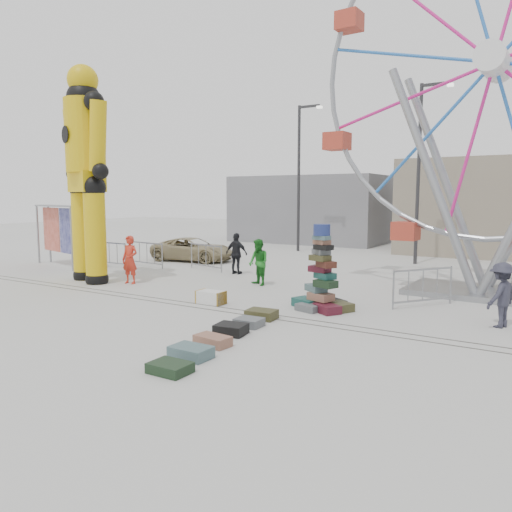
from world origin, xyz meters
The scene contains 26 objects.
ground centered at (0.00, 0.00, 0.00)m, with size 90.00×90.00×0.00m, color #9E9E99.
track_line_near centered at (0.00, 0.60, 0.00)m, with size 40.00×0.04×0.01m, color #47443F.
track_line_far centered at (0.00, 1.00, 0.00)m, with size 40.00×0.04×0.01m, color #47443F.
building_left centered at (-6.00, 22.00, 2.20)m, with size 10.00×8.00×4.40m, color gray.
lamp_post_right centered at (3.09, 13.00, 4.48)m, with size 1.41×0.25×8.00m.
lamp_post_left centered at (-3.91, 15.00, 4.48)m, with size 1.41×0.25×8.00m.
suitcase_tower centered at (3.15, 2.29, 0.65)m, with size 1.83×1.52×2.33m.
crash_test_dummy centered at (-5.86, 2.00, 4.14)m, with size 3.11×1.48×7.85m.
ferris_wheel centered at (6.63, 6.66, 6.11)m, with size 10.70×2.81×12.41m.
banner_scaffold centered at (-10.13, 3.99, 2.02)m, with size 3.76×1.49×2.69m.
steamer_trunk centered at (0.16, 1.23, 0.19)m, with size 0.80×0.46×0.37m, color silver.
row_case_0 centered at (2.32, 0.47, 0.12)m, with size 0.74×0.55×0.23m, color #424021.
row_case_1 centered at (2.44, -0.32, 0.10)m, with size 0.62×0.52×0.20m, color slate.
row_case_2 centered at (2.46, -1.11, 0.12)m, with size 0.67×0.57×0.24m, color black.
row_case_3 centered at (2.62, -2.01, 0.11)m, with size 0.76×0.43×0.21m, color #98634D.
row_case_4 centered at (2.74, -2.87, 0.12)m, with size 0.78×0.53×0.23m, color slate.
row_case_5 centered at (2.94, -3.69, 0.09)m, with size 0.71×0.53×0.19m, color #1B321C.
barricade_dummy_a centered at (-8.22, 5.04, 0.55)m, with size 2.00×0.10×1.10m, color gray, non-canonical shape.
barricade_dummy_b centered at (-6.78, 5.86, 0.55)m, with size 2.00×0.10×1.10m, color gray, non-canonical shape.
barricade_dummy_c centered at (-3.97, 6.42, 0.55)m, with size 2.00×0.10×1.10m, color gray, non-canonical shape.
barricade_wheel_front centered at (5.43, 4.05, 0.55)m, with size 2.00×0.10×1.10m, color gray, non-canonical shape.
pedestrian_red centered at (-4.28, 2.43, 0.85)m, with size 0.62×0.41×1.70m, color red.
pedestrian_green centered at (-0.23, 4.52, 0.81)m, with size 0.78×0.61×1.61m, color #1C701F.
pedestrian_black centered at (-2.28, 6.21, 0.82)m, with size 0.96×0.40×1.64m, color black.
pedestrian_grey centered at (7.53, 2.74, 0.77)m, with size 1.00×0.57×1.55m, color #2A2A38.
parked_suv centered at (-6.32, 8.48, 0.55)m, with size 1.83×3.98×1.11m, color #988A62.
Camera 1 is at (8.65, -10.09, 3.08)m, focal length 35.00 mm.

